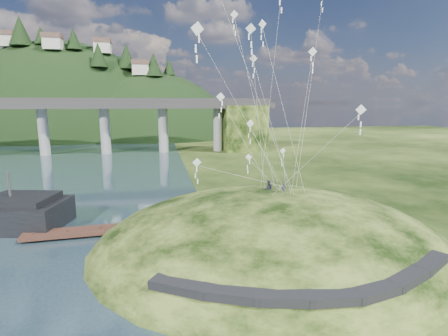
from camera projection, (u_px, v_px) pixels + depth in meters
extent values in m
plane|color=black|center=(193.00, 259.00, 31.00)|extent=(320.00, 320.00, 0.00)
ellipsoid|color=black|center=(271.00, 258.00, 34.69)|extent=(36.00, 32.00, 13.00)
cube|color=black|center=(181.00, 285.00, 22.63)|extent=(4.32, 3.62, 0.71)
cube|color=black|center=(232.00, 293.00, 21.58)|extent=(4.10, 2.97, 0.61)
cube|color=black|center=(284.00, 297.00, 21.17)|extent=(3.85, 2.37, 0.62)
cube|color=black|center=(333.00, 296.00, 21.30)|extent=(3.62, 1.83, 0.66)
cube|color=black|center=(375.00, 289.00, 22.04)|extent=(3.82, 2.27, 0.68)
cube|color=black|center=(407.00, 277.00, 23.50)|extent=(4.11, 2.97, 0.71)
cube|color=black|center=(428.00, 262.00, 25.55)|extent=(4.26, 3.43, 0.66)
cylinder|color=gray|center=(43.00, 131.00, 91.47)|extent=(2.60, 2.60, 13.00)
cylinder|color=gray|center=(105.00, 130.00, 94.34)|extent=(2.60, 2.60, 13.00)
cylinder|color=gray|center=(163.00, 129.00, 97.21)|extent=(2.60, 2.60, 13.00)
cylinder|color=gray|center=(218.00, 128.00, 100.08)|extent=(2.60, 2.60, 13.00)
cube|color=black|center=(243.00, 128.00, 101.47)|extent=(12.00, 11.00, 13.00)
ellipsoid|color=black|center=(67.00, 151.00, 146.35)|extent=(96.00, 68.00, 88.00)
ellipsoid|color=black|center=(153.00, 161.00, 145.84)|extent=(76.00, 56.00, 72.00)
cone|color=black|center=(20.00, 31.00, 125.26)|extent=(8.01, 8.01, 10.54)
cone|color=black|center=(41.00, 35.00, 126.26)|extent=(4.97, 4.97, 6.54)
cone|color=black|center=(73.00, 39.00, 126.65)|extent=(5.83, 5.83, 7.67)
cone|color=black|center=(98.00, 55.00, 124.64)|extent=(6.47, 6.47, 8.51)
cone|color=black|center=(126.00, 56.00, 132.89)|extent=(7.13, 7.13, 9.38)
cone|color=black|center=(154.00, 64.00, 130.59)|extent=(6.56, 6.56, 8.63)
cone|color=black|center=(169.00, 67.00, 137.12)|extent=(4.88, 4.88, 6.42)
cube|color=beige|center=(9.00, 41.00, 128.16)|extent=(6.00, 5.00, 4.00)
cube|color=brown|center=(8.00, 34.00, 127.67)|extent=(6.40, 5.40, 1.60)
cube|color=beige|center=(53.00, 44.00, 123.90)|extent=(6.00, 5.00, 4.00)
cube|color=brown|center=(52.00, 36.00, 123.41)|extent=(6.40, 5.40, 1.60)
cube|color=beige|center=(103.00, 48.00, 132.67)|extent=(6.00, 5.00, 4.00)
cube|color=brown|center=(102.00, 41.00, 132.18)|extent=(6.40, 5.40, 1.60)
cube|color=beige|center=(141.00, 70.00, 130.99)|extent=(6.00, 5.00, 4.00)
cube|color=brown|center=(140.00, 63.00, 130.49)|extent=(6.40, 5.40, 1.60)
cube|color=black|center=(21.00, 199.00, 38.33)|extent=(7.79, 6.94, 0.67)
cylinder|color=#2D2B2B|center=(9.00, 186.00, 38.10)|extent=(0.27, 0.27, 3.36)
cube|color=#341C15|center=(101.00, 230.00, 36.81)|extent=(15.32, 3.36, 0.38)
cylinder|color=#341C15|center=(33.00, 238.00, 35.26)|extent=(0.33, 0.33, 1.09)
cylinder|color=#341C15|center=(68.00, 235.00, 36.06)|extent=(0.33, 0.33, 1.09)
cylinder|color=#341C15|center=(101.00, 232.00, 36.86)|extent=(0.33, 0.33, 1.09)
cylinder|color=#341C15|center=(133.00, 229.00, 37.67)|extent=(0.33, 0.33, 1.09)
cylinder|color=#341C15|center=(163.00, 227.00, 38.47)|extent=(0.33, 0.33, 1.09)
imported|color=#262833|center=(284.00, 183.00, 35.11)|extent=(0.62, 0.46, 1.55)
imported|color=#262833|center=(268.00, 180.00, 35.72)|extent=(1.02, 0.84, 1.93)
cube|color=white|center=(197.00, 162.00, 29.38)|extent=(0.78, 0.23, 0.78)
cube|color=white|center=(197.00, 169.00, 29.48)|extent=(0.10, 0.07, 0.46)
cube|color=white|center=(197.00, 175.00, 29.58)|extent=(0.10, 0.07, 0.46)
cube|color=white|center=(197.00, 182.00, 29.69)|extent=(0.10, 0.07, 0.46)
cube|color=white|center=(253.00, 59.00, 37.39)|extent=(0.75, 0.48, 0.83)
cube|color=white|center=(253.00, 64.00, 37.50)|extent=(0.11, 0.05, 0.49)
cube|color=white|center=(253.00, 70.00, 37.61)|extent=(0.11, 0.05, 0.49)
cube|color=white|center=(253.00, 76.00, 37.72)|extent=(0.11, 0.05, 0.49)
cube|color=white|center=(249.00, 157.00, 34.78)|extent=(0.57, 0.48, 0.70)
cube|color=white|center=(249.00, 162.00, 34.87)|extent=(0.09, 0.06, 0.41)
cube|color=white|center=(248.00, 167.00, 34.96)|extent=(0.09, 0.06, 0.41)
cube|color=white|center=(248.00, 172.00, 35.05)|extent=(0.09, 0.06, 0.41)
cube|color=white|center=(313.00, 52.00, 33.43)|extent=(0.79, 0.39, 0.84)
cube|color=white|center=(312.00, 58.00, 33.54)|extent=(0.11, 0.05, 0.49)
cube|color=white|center=(312.00, 65.00, 33.65)|extent=(0.11, 0.05, 0.49)
cube|color=white|center=(312.00, 71.00, 33.76)|extent=(0.11, 0.05, 0.49)
cube|color=white|center=(234.00, 14.00, 33.40)|extent=(0.72, 0.41, 0.78)
cube|color=white|center=(234.00, 21.00, 33.51)|extent=(0.10, 0.04, 0.46)
cube|color=white|center=(234.00, 27.00, 33.61)|extent=(0.10, 0.04, 0.46)
cube|color=white|center=(234.00, 33.00, 33.71)|extent=(0.10, 0.04, 0.46)
cube|color=white|center=(197.00, 29.00, 22.18)|extent=(0.87, 0.29, 0.85)
cube|color=white|center=(197.00, 39.00, 22.29)|extent=(0.11, 0.07, 0.51)
cube|color=white|center=(198.00, 49.00, 22.41)|extent=(0.11, 0.07, 0.51)
cube|color=white|center=(198.00, 59.00, 22.52)|extent=(0.11, 0.07, 0.51)
cube|color=white|center=(361.00, 110.00, 26.05)|extent=(0.62, 0.53, 0.78)
cube|color=white|center=(360.00, 117.00, 26.15)|extent=(0.10, 0.07, 0.45)
cube|color=white|center=(360.00, 124.00, 26.25)|extent=(0.10, 0.07, 0.45)
cube|color=white|center=(359.00, 132.00, 26.35)|extent=(0.10, 0.07, 0.45)
cube|color=white|center=(221.00, 97.00, 29.13)|extent=(0.74, 0.22, 0.73)
cube|color=white|center=(221.00, 103.00, 29.22)|extent=(0.10, 0.04, 0.43)
cube|color=white|center=(221.00, 109.00, 29.32)|extent=(0.10, 0.04, 0.43)
cube|color=white|center=(221.00, 116.00, 29.42)|extent=(0.10, 0.04, 0.43)
cube|color=white|center=(251.00, 29.00, 26.82)|extent=(0.81, 0.30, 0.78)
cube|color=white|center=(251.00, 36.00, 26.92)|extent=(0.11, 0.04, 0.47)
cube|color=white|center=(251.00, 44.00, 27.03)|extent=(0.11, 0.04, 0.47)
cube|color=white|center=(250.00, 52.00, 27.13)|extent=(0.11, 0.04, 0.47)
cube|color=white|center=(250.00, 123.00, 35.01)|extent=(0.84, 0.27, 0.84)
cube|color=white|center=(250.00, 130.00, 35.12)|extent=(0.11, 0.07, 0.50)
cube|color=white|center=(250.00, 136.00, 35.23)|extent=(0.11, 0.07, 0.50)
cube|color=white|center=(250.00, 141.00, 35.34)|extent=(0.11, 0.07, 0.50)
cube|color=white|center=(263.00, 24.00, 34.11)|extent=(0.62, 0.67, 0.86)
cube|color=white|center=(262.00, 31.00, 34.22)|extent=(0.11, 0.08, 0.50)
cube|color=white|center=(262.00, 37.00, 34.34)|extent=(0.11, 0.08, 0.50)
cube|color=white|center=(262.00, 44.00, 34.45)|extent=(0.11, 0.08, 0.50)
cube|color=white|center=(323.00, 4.00, 37.32)|extent=(0.11, 0.04, 0.47)
cube|color=white|center=(322.00, 10.00, 37.42)|extent=(0.11, 0.04, 0.47)
cube|color=white|center=(281.00, 2.00, 29.84)|extent=(0.11, 0.03, 0.48)
cube|color=white|center=(281.00, 10.00, 29.95)|extent=(0.11, 0.03, 0.48)
cube|color=white|center=(283.00, 151.00, 36.33)|extent=(0.67, 0.23, 0.68)
cube|color=white|center=(283.00, 155.00, 36.42)|extent=(0.09, 0.06, 0.40)
cube|color=white|center=(283.00, 160.00, 36.50)|extent=(0.09, 0.06, 0.40)
cube|color=white|center=(282.00, 165.00, 36.59)|extent=(0.09, 0.06, 0.40)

